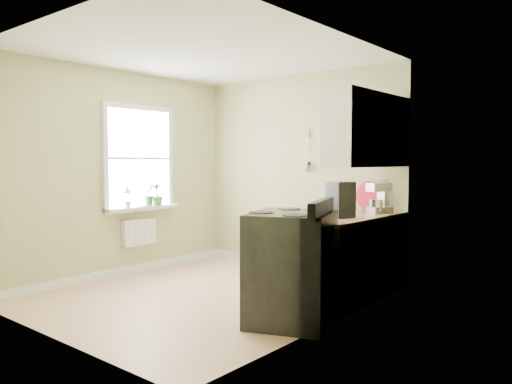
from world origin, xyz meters
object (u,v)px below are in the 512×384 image
Objects in this scene: stand_mixer at (379,199)px; stove at (292,266)px; coffee_maker at (340,201)px; kettle at (343,204)px.

stove is at bearing -94.52° from stand_mixer.
stove is at bearing -90.34° from coffee_maker.
stand_mixer reaches higher than coffee_maker.
stand_mixer is 1.02× the size of coffee_maker.
stand_mixer is at bearing 80.18° from coffee_maker.
stove is 1.66m from stand_mixer.
stand_mixer is 1.91× the size of kettle.
kettle is 0.53m from coffee_maker.
kettle is 0.53× the size of coffee_maker.
stove is at bearing -80.38° from kettle.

